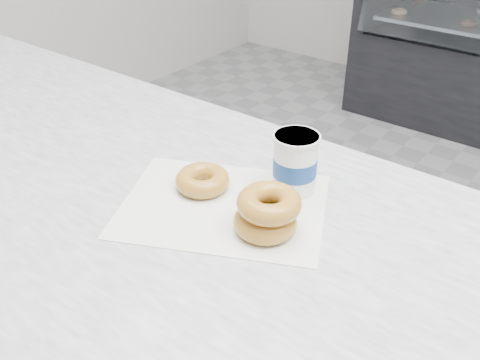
% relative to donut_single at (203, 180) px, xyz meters
% --- Properties ---
extents(wax_paper, '(0.42, 0.38, 0.00)m').
position_rel_donut_single_xyz_m(wax_paper, '(0.06, -0.02, -0.02)').
color(wax_paper, silver).
rests_on(wax_paper, counter).
extents(donut_single, '(0.11, 0.11, 0.03)m').
position_rel_donut_single_xyz_m(donut_single, '(0.00, 0.00, 0.00)').
color(donut_single, '#B88032').
rests_on(donut_single, wax_paper).
extents(donut_stack, '(0.13, 0.13, 0.07)m').
position_rel_donut_single_xyz_m(donut_stack, '(0.16, -0.03, 0.02)').
color(donut_stack, '#B88032').
rests_on(donut_stack, wax_paper).
extents(coffee_cup, '(0.09, 0.09, 0.11)m').
position_rel_donut_single_xyz_m(coffee_cup, '(0.13, 0.10, 0.04)').
color(coffee_cup, white).
rests_on(coffee_cup, counter).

